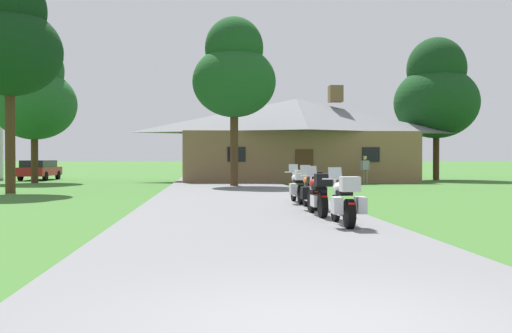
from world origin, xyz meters
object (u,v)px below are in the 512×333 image
Objects in this scene: tree_left_near at (10,40)px; tree_left_far at (34,94)px; tree_by_lodge_front at (234,72)px; bystander_gray_shirt_near_lodge at (365,168)px; motorcycle_white_farthest_in_row at (299,187)px; tree_right_of_lodge at (436,93)px; motorcycle_white_nearest_to_camera at (344,202)px; motorcycle_red_second_in_row at (318,194)px; parked_red_suv_far_left at (39,169)px; motorcycle_orange_third_in_row at (311,191)px.

tree_left_far is at bearing 100.59° from tree_left_near.
tree_by_lodge_front is 11.40m from tree_left_near.
tree_left_near is at bearing -160.60° from bystander_gray_shirt_near_lodge.
motorcycle_white_farthest_in_row is 0.23× the size of tree_left_far.
bystander_gray_shirt_near_lodge is 20.45m from tree_left_near.
tree_right_of_lodge reaches higher than tree_by_lodge_front.
motorcycle_white_farthest_in_row is at bearing -114.99° from bystander_gray_shirt_near_lodge.
motorcycle_red_second_in_row is (-0.15, 2.42, 0.01)m from motorcycle_white_nearest_to_camera.
tree_left_near is (-11.79, 12.09, 6.25)m from motorcycle_red_second_in_row.
tree_left_near reaches higher than motorcycle_red_second_in_row.
tree_left_far is 6.94m from parked_red_suv_far_left.
tree_left_near is 2.13× the size of parked_red_suv_far_left.
motorcycle_red_second_in_row is 1.00× the size of motorcycle_white_farthest_in_row.
motorcycle_white_farthest_in_row is at bearing -33.16° from tree_left_near.
tree_right_of_lodge reaches higher than motorcycle_red_second_in_row.
motorcycle_white_farthest_in_row is 0.21× the size of tree_left_near.
tree_by_lodge_front is (-1.68, 14.95, 5.63)m from motorcycle_orange_third_in_row.
bystander_gray_shirt_near_lodge reaches higher than motorcycle_red_second_in_row.
tree_left_far is at bearing 123.25° from motorcycle_orange_third_in_row.
bystander_gray_shirt_near_lodge is 0.19× the size of tree_left_far.
motorcycle_orange_third_in_row is at bearing -118.75° from tree_right_of_lodge.
motorcycle_orange_third_in_row and motorcycle_white_farthest_in_row have the same top height.
motorcycle_white_nearest_to_camera is 1.00× the size of motorcycle_orange_third_in_row.
motorcycle_orange_third_in_row is 2.26m from motorcycle_white_farthest_in_row.
tree_left_near reaches higher than motorcycle_white_nearest_to_camera.
tree_left_far is 11.06m from tree_left_near.
motorcycle_white_farthest_in_row is at bearing -121.30° from tree_right_of_lodge.
motorcycle_orange_third_in_row is at bearing -40.04° from tree_left_near.
parked_red_suv_far_left is at bearing 116.41° from motorcycle_red_second_in_row.
motorcycle_orange_third_in_row is 0.44× the size of parked_red_suv_far_left.
motorcycle_white_nearest_to_camera is at bearing -90.74° from motorcycle_orange_third_in_row.
motorcycle_orange_third_in_row is 29.83m from parked_red_suv_far_left.
tree_left_far is (-13.96, 25.30, 4.94)m from motorcycle_white_nearest_to_camera.
bystander_gray_shirt_near_lodge reaches higher than motorcycle_white_nearest_to_camera.
tree_by_lodge_front is at bearing 95.82° from motorcycle_orange_third_in_row.
motorcycle_white_farthest_in_row is 25.84m from tree_right_of_lodge.
tree_by_lodge_front is at bearing -149.00° from tree_right_of_lodge.
tree_left_near is 17.13m from parked_red_suv_far_left.
bystander_gray_shirt_near_lodge is (6.24, 15.10, 0.34)m from motorcycle_white_farthest_in_row.
motorcycle_white_nearest_to_camera is 0.21× the size of tree_left_near.
parked_red_suv_far_left reaches higher than motorcycle_red_second_in_row.
bystander_gray_shirt_near_lodge is at bearing -18.99° from parked_red_suv_far_left.
parked_red_suv_far_left is (-21.26, 8.40, -0.17)m from bystander_gray_shirt_near_lodge.
motorcycle_red_second_in_row is 0.21× the size of tree_right_of_lodge.
tree_left_far is 1.92× the size of parked_red_suv_far_left.
motorcycle_white_nearest_to_camera is at bearing -114.83° from tree_right_of_lodge.
bystander_gray_shirt_near_lodge is 0.17× the size of tree_left_near.
tree_right_of_lodge is 27.21m from tree_left_far.
parked_red_suv_far_left is at bearing 116.69° from motorcycle_white_nearest_to_camera.
motorcycle_red_second_in_row and motorcycle_white_farthest_in_row have the same top height.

